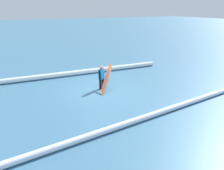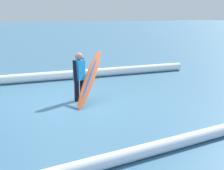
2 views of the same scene
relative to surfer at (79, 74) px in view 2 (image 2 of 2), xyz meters
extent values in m
plane|color=#3C6B8A|center=(0.28, 0.07, -0.77)|extent=(154.79, 154.79, 0.00)
cylinder|color=black|center=(-0.12, -0.08, -0.47)|extent=(0.14, 0.14, 0.59)
cylinder|color=black|center=(0.12, 0.08, -0.47)|extent=(0.14, 0.14, 0.59)
cube|color=#198CD8|center=(0.00, 0.00, 0.11)|extent=(0.39, 0.35, 0.57)
sphere|color=#AA6E66|center=(0.00, 0.00, 0.51)|extent=(0.22, 0.22, 0.22)
cylinder|color=black|center=(-0.18, -0.12, 0.11)|extent=(0.09, 0.19, 0.62)
cylinder|color=black|center=(0.18, 0.12, 0.11)|extent=(0.09, 0.17, 0.62)
ellipsoid|color=#E55926|center=(-0.20, 0.30, -0.09)|extent=(1.51, 1.59, 1.38)
ellipsoid|color=blue|center=(-0.20, 0.30, -0.09)|extent=(1.12, 1.19, 1.11)
cylinder|color=white|center=(1.81, 4.33, -0.64)|extent=(18.59, 1.53, 0.25)
camera|label=1|loc=(4.78, 10.48, 3.80)|focal=33.22mm
camera|label=2|loc=(3.67, 8.88, 1.74)|focal=54.33mm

